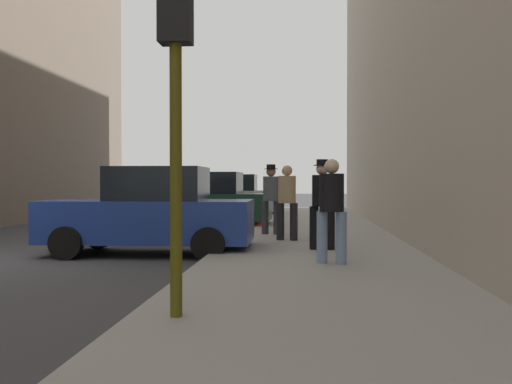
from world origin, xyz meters
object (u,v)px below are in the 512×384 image
parked_silver_sedan (230,197)px  pedestrian_with_fedora (322,200)px  parked_blue_sedan (151,213)px  traffic_light (176,53)px  pedestrian_with_beanie (271,195)px  pedestrian_in_jeans (332,205)px  parked_dark_green_sedan (206,202)px  pedestrian_in_tan_coat (287,198)px  fire_hydrant (260,214)px

parked_silver_sedan → pedestrian_with_fedora: pedestrian_with_fedora is taller
parked_blue_sedan → traffic_light: traffic_light is taller
pedestrian_with_beanie → pedestrian_with_fedora: size_ratio=1.00×
pedestrian_in_jeans → pedestrian_with_fedora: pedestrian_with_fedora is taller
parked_blue_sedan → parked_silver_sedan: same height
pedestrian_with_beanie → pedestrian_with_fedora: (1.19, -3.19, 0.00)m
parked_blue_sedan → parked_dark_green_sedan: size_ratio=0.99×
parked_blue_sedan → pedestrian_with_beanie: 3.82m
parked_blue_sedan → parked_silver_sedan: size_ratio=1.01×
parked_blue_sedan → parked_silver_sedan: 12.57m
pedestrian_with_beanie → pedestrian_with_fedora: same height
parked_silver_sedan → pedestrian_in_tan_coat: bearing=-76.0°
traffic_light → pedestrian_with_beanie: bearing=87.2°
parked_blue_sedan → fire_hydrant: (1.80, 5.73, -0.35)m
fire_hydrant → pedestrian_in_jeans: pedestrian_in_jeans is taller
parked_blue_sedan → pedestrian_in_jeans: (3.57, -2.07, 0.26)m
traffic_light → parked_silver_sedan: bearing=95.7°
pedestrian_in_tan_coat → parked_dark_green_sedan: bearing=119.0°
parked_dark_green_sedan → traffic_light: (1.85, -12.41, 1.91)m
parked_dark_green_sedan → fire_hydrant: parked_dark_green_sedan is taller
traffic_light → pedestrian_with_beanie: (0.43, 8.91, -1.62)m
traffic_light → pedestrian_in_jeans: size_ratio=2.11×
traffic_light → pedestrian_in_jeans: bearing=65.7°
fire_hydrant → pedestrian_with_beanie: bearing=-79.8°
pedestrian_in_tan_coat → pedestrian_with_fedora: bearing=-66.9°
traffic_light → pedestrian_in_tan_coat: traffic_light is taller
fire_hydrant → parked_silver_sedan: bearing=104.8°
pedestrian_in_jeans → pedestrian_with_beanie: 5.27m
parked_dark_green_sedan → pedestrian_in_tan_coat: size_ratio=2.49×
pedestrian_in_tan_coat → pedestrian_with_fedora: 1.89m
fire_hydrant → pedestrian_with_beanie: (0.48, -2.68, 0.64)m
traffic_light → pedestrian_with_fedora: bearing=74.1°
parked_silver_sedan → fire_hydrant: 7.09m
pedestrian_with_fedora → pedestrian_with_beanie: bearing=110.5°
pedestrian_in_jeans → pedestrian_in_tan_coat: (-0.83, 3.66, 0.00)m
parked_dark_green_sedan → parked_silver_sedan: bearing=90.0°
fire_hydrant → pedestrian_in_tan_coat: pedestrian_in_tan_coat is taller
parked_blue_sedan → pedestrian_with_beanie: size_ratio=2.38×
pedestrian_in_tan_coat → traffic_light: bearing=-96.8°
parked_dark_green_sedan → traffic_light: bearing=-81.5°
pedestrian_with_beanie → fire_hydrant: bearing=100.2°
parked_silver_sedan → pedestrian_with_fedora: bearing=-74.7°
parked_silver_sedan → pedestrian_in_tan_coat: 11.32m
parked_silver_sedan → fire_hydrant: (1.80, -6.85, -0.35)m
parked_dark_green_sedan → traffic_light: traffic_light is taller
parked_dark_green_sedan → pedestrian_with_beanie: bearing=-56.8°
parked_silver_sedan → pedestrian_with_beanie: (2.29, -9.53, 0.29)m
parked_dark_green_sedan → pedestrian_in_jeans: 9.32m
parked_blue_sedan → pedestrian_with_fedora: bearing=-2.4°
pedestrian_in_tan_coat → parked_silver_sedan: bearing=104.0°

